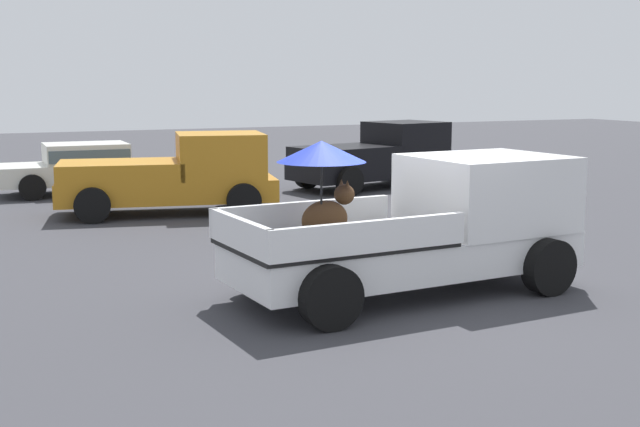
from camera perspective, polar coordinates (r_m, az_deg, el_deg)
The scene contains 5 objects.
ground_plane at distance 11.85m, azimuth 5.86°, elevation -5.50°, with size 80.00×80.00×0.00m, color #38383D.
pickup_truck_main at distance 11.89m, azimuth 7.65°, elevation -0.73°, with size 5.16×2.51×2.20m.
pickup_truck_red at distance 23.44m, azimuth 4.08°, elevation 3.97°, with size 5.07×2.93×1.80m.
pickup_truck_far at distance 18.96m, azimuth -9.81°, elevation 2.63°, with size 5.07×2.93×1.80m.
parked_sedan_near at distance 22.91m, azimuth -15.88°, elevation 3.19°, with size 4.34×2.06×1.33m.
Camera 1 is at (-5.83, -9.87, 2.99)m, focal length 46.64 mm.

